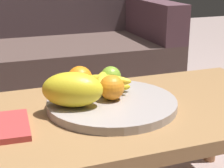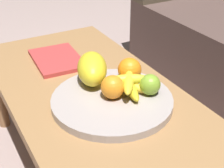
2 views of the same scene
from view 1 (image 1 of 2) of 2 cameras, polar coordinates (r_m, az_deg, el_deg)
name	(u,v)px [view 1 (image 1 of 2)]	position (r m, az deg, el deg)	size (l,w,h in m)	color
coffee_table	(100,125)	(1.09, -1.94, -6.52)	(1.25, 0.56, 0.41)	#996E43
couch	(20,60)	(2.13, -14.21, 3.75)	(1.70, 0.70, 0.90)	#4E3B36
fruit_bowl	(112,103)	(1.10, 0.00, -3.08)	(0.39, 0.39, 0.03)	#A59996
melon_large_front	(72,90)	(1.04, -6.23, -0.88)	(0.18, 0.10, 0.10)	yellow
orange_front	(80,79)	(1.16, -5.08, 0.81)	(0.08, 0.08, 0.08)	orange
orange_left	(112,88)	(1.09, -0.05, -0.56)	(0.08, 0.08, 0.08)	orange
apple_front	(111,77)	(1.21, -0.19, 1.18)	(0.07, 0.07, 0.07)	#7DA72F
banana_bunch	(103,85)	(1.15, -1.45, -0.11)	(0.18, 0.15, 0.06)	gold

